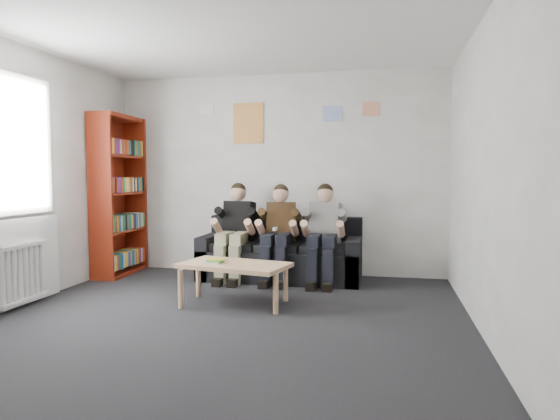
% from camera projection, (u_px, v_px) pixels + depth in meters
% --- Properties ---
extents(room_shell, '(5.00, 5.00, 5.00)m').
position_uv_depth(room_shell, '(217.00, 174.00, 4.35)').
color(room_shell, black).
rests_on(room_shell, ground).
extents(sofa, '(2.04, 0.83, 0.79)m').
position_uv_depth(sofa, '(281.00, 257.00, 6.46)').
color(sofa, black).
rests_on(sofa, ground).
extents(bookshelf, '(0.32, 0.96, 2.14)m').
position_uv_depth(bookshelf, '(120.00, 195.00, 6.72)').
color(bookshelf, maroon).
rests_on(bookshelf, ground).
extents(coffee_table, '(1.09, 0.60, 0.44)m').
position_uv_depth(coffee_table, '(234.00, 268.00, 5.14)').
color(coffee_table, tan).
rests_on(coffee_table, ground).
extents(game_cases, '(0.21, 0.18, 0.04)m').
position_uv_depth(game_cases, '(215.00, 261.00, 5.15)').
color(game_cases, white).
rests_on(game_cases, coffee_table).
extents(person_left, '(0.38, 0.81, 1.24)m').
position_uv_depth(person_left, '(235.00, 232.00, 6.37)').
color(person_left, black).
rests_on(person_left, sofa).
extents(person_middle, '(0.37, 0.80, 1.23)m').
position_uv_depth(person_middle, '(278.00, 233.00, 6.25)').
color(person_middle, '#4D3619').
rests_on(person_middle, sofa).
extents(person_right, '(0.38, 0.81, 1.24)m').
position_uv_depth(person_right, '(323.00, 234.00, 6.13)').
color(person_right, silver).
rests_on(person_right, sofa).
extents(radiator, '(0.10, 0.64, 0.60)m').
position_uv_depth(radiator, '(23.00, 273.00, 5.06)').
color(radiator, white).
rests_on(radiator, ground).
extents(window, '(0.05, 1.30, 2.36)m').
position_uv_depth(window, '(14.00, 206.00, 5.03)').
color(window, white).
rests_on(window, room_shell).
extents(poster_large, '(0.42, 0.01, 0.55)m').
position_uv_depth(poster_large, '(248.00, 123.00, 6.81)').
color(poster_large, '#E8E052').
rests_on(poster_large, room_shell).
extents(poster_blue, '(0.25, 0.01, 0.20)m').
position_uv_depth(poster_blue, '(333.00, 114.00, 6.57)').
color(poster_blue, '#446FE9').
rests_on(poster_blue, room_shell).
extents(poster_pink, '(0.22, 0.01, 0.18)m').
position_uv_depth(poster_pink, '(371.00, 109.00, 6.46)').
color(poster_pink, '#BC3A82').
rests_on(poster_pink, room_shell).
extents(poster_sign, '(0.20, 0.01, 0.14)m').
position_uv_depth(poster_sign, '(207.00, 110.00, 6.92)').
color(poster_sign, white).
rests_on(poster_sign, room_shell).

